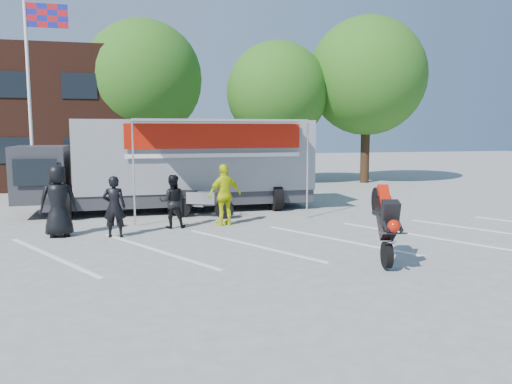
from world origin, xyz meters
name	(u,v)px	position (x,y,z in m)	size (l,w,h in m)	color
ground	(253,255)	(0.00, 0.00, 0.00)	(100.00, 100.00, 0.00)	#9E9E99
parking_bay_lines	(244,245)	(0.00, 1.00, 0.01)	(18.00, 5.00, 0.01)	white
flagpole	(35,75)	(-6.24, 10.00, 5.05)	(1.61, 0.12, 8.00)	white
tree_left	(143,79)	(-2.00, 16.00, 5.57)	(6.12, 6.12, 8.64)	#382314
tree_mid	(277,93)	(5.00, 15.00, 4.94)	(5.44, 5.44, 7.68)	#382314
tree_right	(367,76)	(10.00, 14.50, 5.88)	(6.46, 6.46, 9.12)	#382314
transporter_truck	(183,210)	(-0.92, 7.10, 0.00)	(10.32, 4.97, 3.28)	gray
parked_motorcycle	(203,218)	(-0.44, 5.27, 0.00)	(0.72, 2.16, 1.13)	#ABABB0
stunt_bike_rider	(379,262)	(2.55, -1.35, 0.00)	(0.75, 1.60, 1.88)	black
spectator_leather_a	(58,201)	(-4.71, 3.25, 1.00)	(0.98, 0.63, 2.00)	black
spectator_leather_b	(114,207)	(-3.22, 2.83, 0.85)	(0.62, 0.41, 1.69)	black
spectator_leather_c	(172,201)	(-1.57, 3.77, 0.80)	(0.78, 0.61, 1.60)	black
spectator_hivis	(225,195)	(0.03, 3.81, 0.95)	(1.11, 0.46, 1.90)	#D8E60C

